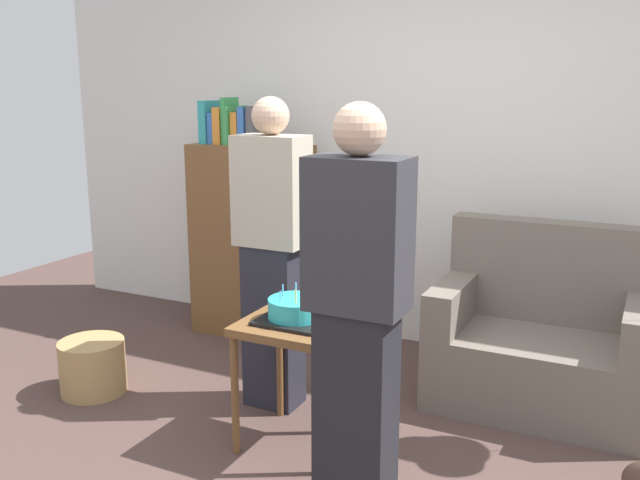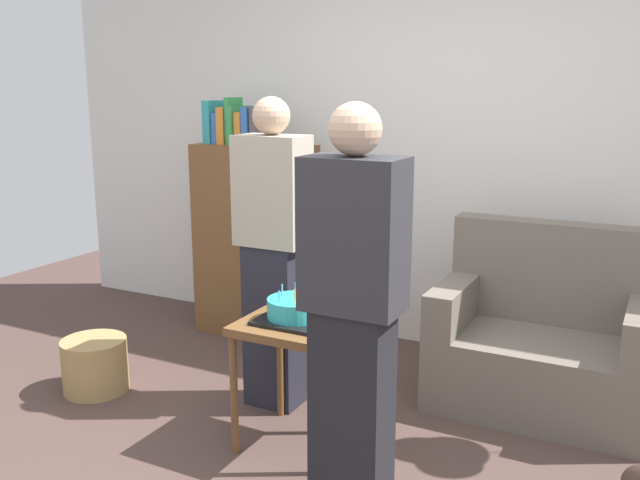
{
  "view_description": "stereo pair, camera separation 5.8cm",
  "coord_description": "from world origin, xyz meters",
  "px_view_note": "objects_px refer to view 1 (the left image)",
  "views": [
    {
      "loc": [
        1.21,
        -2.21,
        1.68
      ],
      "look_at": [
        -0.23,
        0.71,
        0.95
      ],
      "focal_mm": 38.75,
      "sensor_mm": 36.0,
      "label": 1
    },
    {
      "loc": [
        1.26,
        -2.19,
        1.68
      ],
      "look_at": [
        -0.23,
        0.71,
        0.95
      ],
      "focal_mm": 38.75,
      "sensor_mm": 36.0,
      "label": 2
    }
  ],
  "objects_px": {
    "couch": "(542,342)",
    "bookshelf": "(251,236)",
    "person_holding_cake": "(357,322)",
    "person_blowing_candles": "(273,254)",
    "side_table": "(296,340)",
    "wicker_basket": "(93,367)",
    "birthday_cake": "(296,310)"
  },
  "relations": [
    {
      "from": "side_table",
      "to": "birthday_cake",
      "type": "xyz_separation_m",
      "value": [
        0.0,
        0.0,
        0.15
      ]
    },
    {
      "from": "couch",
      "to": "bookshelf",
      "type": "height_order",
      "value": "bookshelf"
    },
    {
      "from": "side_table",
      "to": "wicker_basket",
      "type": "distance_m",
      "value": 1.34
    },
    {
      "from": "bookshelf",
      "to": "birthday_cake",
      "type": "distance_m",
      "value": 1.57
    },
    {
      "from": "couch",
      "to": "bookshelf",
      "type": "bearing_deg",
      "value": 172.91
    },
    {
      "from": "side_table",
      "to": "bookshelf",
      "type": "bearing_deg",
      "value": 129.32
    },
    {
      "from": "person_blowing_candles",
      "to": "wicker_basket",
      "type": "xyz_separation_m",
      "value": [
        -0.98,
        -0.33,
        -0.68
      ]
    },
    {
      "from": "person_holding_cake",
      "to": "wicker_basket",
      "type": "distance_m",
      "value": 1.96
    },
    {
      "from": "side_table",
      "to": "person_holding_cake",
      "type": "height_order",
      "value": "person_holding_cake"
    },
    {
      "from": "side_table",
      "to": "person_blowing_candles",
      "type": "height_order",
      "value": "person_blowing_candles"
    },
    {
      "from": "couch",
      "to": "birthday_cake",
      "type": "relative_size",
      "value": 3.44
    },
    {
      "from": "side_table",
      "to": "person_blowing_candles",
      "type": "relative_size",
      "value": 0.38
    },
    {
      "from": "couch",
      "to": "bookshelf",
      "type": "xyz_separation_m",
      "value": [
        -1.96,
        0.24,
        0.35
      ]
    },
    {
      "from": "person_holding_cake",
      "to": "birthday_cake",
      "type": "bearing_deg",
      "value": -35.48
    },
    {
      "from": "couch",
      "to": "person_holding_cake",
      "type": "xyz_separation_m",
      "value": [
        -0.47,
        -1.42,
        0.49
      ]
    },
    {
      "from": "bookshelf",
      "to": "person_blowing_candles",
      "type": "relative_size",
      "value": 0.98
    },
    {
      "from": "couch",
      "to": "wicker_basket",
      "type": "xyz_separation_m",
      "value": [
        -2.25,
        -0.98,
        -0.19
      ]
    },
    {
      "from": "birthday_cake",
      "to": "person_holding_cake",
      "type": "distance_m",
      "value": 0.69
    },
    {
      "from": "wicker_basket",
      "to": "person_holding_cake",
      "type": "bearing_deg",
      "value": -13.89
    },
    {
      "from": "person_blowing_candles",
      "to": "bookshelf",
      "type": "bearing_deg",
      "value": 138.99
    },
    {
      "from": "couch",
      "to": "person_holding_cake",
      "type": "relative_size",
      "value": 0.67
    },
    {
      "from": "birthday_cake",
      "to": "person_holding_cake",
      "type": "xyz_separation_m",
      "value": [
        0.5,
        -0.45,
        0.16
      ]
    },
    {
      "from": "person_blowing_candles",
      "to": "person_holding_cake",
      "type": "distance_m",
      "value": 1.12
    },
    {
      "from": "side_table",
      "to": "person_blowing_candles",
      "type": "distance_m",
      "value": 0.54
    },
    {
      "from": "person_blowing_candles",
      "to": "birthday_cake",
      "type": "bearing_deg",
      "value": -34.77
    },
    {
      "from": "couch",
      "to": "wicker_basket",
      "type": "height_order",
      "value": "couch"
    },
    {
      "from": "couch",
      "to": "bookshelf",
      "type": "relative_size",
      "value": 0.69
    },
    {
      "from": "side_table",
      "to": "birthday_cake",
      "type": "bearing_deg",
      "value": 73.01
    },
    {
      "from": "couch",
      "to": "side_table",
      "type": "xyz_separation_m",
      "value": [
        -0.97,
        -0.97,
        0.18
      ]
    },
    {
      "from": "birthday_cake",
      "to": "wicker_basket",
      "type": "relative_size",
      "value": 0.89
    },
    {
      "from": "birthday_cake",
      "to": "wicker_basket",
      "type": "distance_m",
      "value": 1.39
    },
    {
      "from": "bookshelf",
      "to": "person_blowing_candles",
      "type": "height_order",
      "value": "person_blowing_candles"
    }
  ]
}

